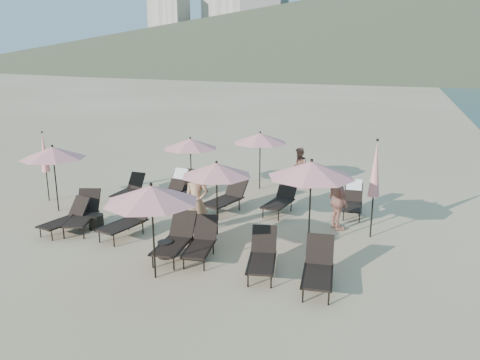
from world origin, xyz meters
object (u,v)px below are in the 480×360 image
(lounger_2, at_px, (128,219))
(lounger_4, at_px, (262,255))
(umbrella_closed_1, at_px, (44,153))
(side_table_1, at_px, (165,249))
(umbrella_open_5, at_px, (151,194))
(lounger_11, at_px, (353,199))
(beachgoer_a, at_px, (196,202))
(lounger_0, at_px, (66,218))
(beachgoer_c, at_px, (338,201))
(side_table_0, at_px, (96,222))
(lounger_9, at_px, (227,196))
(umbrella_open_1, at_px, (217,170))
(umbrella_open_2, at_px, (311,169))
(beachgoer_b, at_px, (299,167))
(umbrella_open_4, at_px, (260,138))
(lounger_8, at_px, (186,185))
(lounger_5, at_px, (318,267))
(lounger_3, at_px, (201,242))
(lounger_12, at_px, (175,239))
(lounger_6, at_px, (129,189))
(lounger_10, at_px, (281,199))
(lounger_7, at_px, (171,187))
(umbrella_open_3, at_px, (190,144))
(umbrella_closed_0, at_px, (375,170))
(umbrella_open_0, at_px, (53,153))
(lounger_1, at_px, (83,213))

(lounger_2, height_order, lounger_4, lounger_2)
(umbrella_closed_1, height_order, side_table_1, umbrella_closed_1)
(umbrella_open_5, bearing_deg, lounger_4, 25.63)
(lounger_11, xyz_separation_m, beachgoer_a, (-4.02, -3.19, 0.45))
(umbrella_open_5, distance_m, side_table_1, 2.12)
(lounger_0, distance_m, beachgoer_c, 7.84)
(lounger_0, height_order, side_table_0, lounger_0)
(lounger_9, height_order, umbrella_open_1, umbrella_open_1)
(umbrella_open_2, bearing_deg, beachgoer_b, 104.74)
(lounger_2, height_order, umbrella_open_4, umbrella_open_4)
(umbrella_open_5, bearing_deg, beachgoer_b, 80.65)
(umbrella_open_1, bearing_deg, beachgoer_c, 25.60)
(umbrella_open_4, bearing_deg, umbrella_open_1, -87.25)
(lounger_4, bearing_deg, lounger_8, 118.99)
(beachgoer_c, bearing_deg, lounger_5, 147.24)
(lounger_0, bearing_deg, lounger_3, 5.80)
(lounger_12, height_order, umbrella_open_4, umbrella_open_4)
(lounger_3, bearing_deg, lounger_4, -19.58)
(lounger_6, bearing_deg, lounger_12, -44.72)
(lounger_10, bearing_deg, lounger_7, -170.00)
(umbrella_open_4, relative_size, umbrella_open_5, 0.98)
(umbrella_open_5, bearing_deg, lounger_0, 155.31)
(beachgoer_a, bearing_deg, umbrella_open_1, -15.84)
(lounger_10, xyz_separation_m, umbrella_open_3, (-3.60, 0.94, 1.43))
(lounger_10, height_order, beachgoer_c, beachgoer_c)
(lounger_12, xyz_separation_m, umbrella_open_2, (3.07, 1.61, 1.67))
(side_table_1, distance_m, beachgoer_c, 5.14)
(umbrella_closed_0, xyz_separation_m, beachgoer_c, (-0.97, 0.30, -1.08))
(beachgoer_a, xyz_separation_m, beachgoer_c, (3.75, 1.57, -0.06))
(umbrella_closed_1, height_order, beachgoer_c, umbrella_closed_1)
(lounger_11, xyz_separation_m, umbrella_open_5, (-3.75, -6.10, 1.52))
(side_table_1, bearing_deg, lounger_6, 131.65)
(lounger_8, relative_size, beachgoer_c, 0.89)
(side_table_1, bearing_deg, umbrella_closed_0, 33.00)
(umbrella_open_4, relative_size, side_table_0, 5.11)
(lounger_9, xyz_separation_m, side_table_1, (-0.18, -3.90, -0.29))
(beachgoer_a, bearing_deg, lounger_0, 175.90)
(lounger_11, xyz_separation_m, side_table_0, (-6.93, -3.88, -0.26))
(lounger_0, bearing_deg, lounger_5, 3.72)
(umbrella_open_0, height_order, beachgoer_a, umbrella_open_0)
(lounger_4, xyz_separation_m, umbrella_open_3, (-4.28, 5.31, 1.45))
(beachgoer_a, xyz_separation_m, beachgoer_b, (1.70, 5.76, -0.16))
(lounger_2, distance_m, umbrella_open_0, 3.81)
(lounger_5, bearing_deg, umbrella_open_0, 158.09)
(lounger_0, height_order, umbrella_open_0, umbrella_open_0)
(side_table_1, bearing_deg, umbrella_open_0, 157.39)
(beachgoer_b, bearing_deg, umbrella_open_4, -78.18)
(lounger_6, xyz_separation_m, beachgoer_b, (5.23, 3.67, 0.36))
(lounger_1, xyz_separation_m, umbrella_closed_0, (8.00, 2.07, 1.47))
(lounger_10, distance_m, side_table_1, 4.73)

